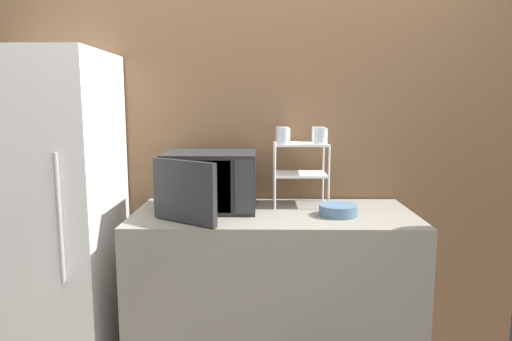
# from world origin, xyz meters

# --- Properties ---
(wall_back) EXTENTS (8.00, 0.06, 2.60)m
(wall_back) POSITION_xyz_m (0.00, 0.70, 1.30)
(wall_back) COLOR brown
(wall_back) RESTS_ON ground_plane
(counter) EXTENTS (1.46, 0.66, 0.91)m
(counter) POSITION_xyz_m (0.00, 0.33, 0.46)
(counter) COLOR gray
(counter) RESTS_ON ground_plane
(microwave) EXTENTS (0.50, 0.60, 0.31)m
(microwave) POSITION_xyz_m (-0.34, 0.39, 1.07)
(microwave) COLOR #262628
(microwave) RESTS_ON counter
(dish_rack) EXTENTS (0.30, 0.23, 0.35)m
(dish_rack) POSITION_xyz_m (0.15, 0.51, 1.16)
(dish_rack) COLOR white
(dish_rack) RESTS_ON counter
(glass_front_left) EXTENTS (0.07, 0.07, 0.09)m
(glass_front_left) POSITION_xyz_m (0.05, 0.44, 1.30)
(glass_front_left) COLOR silver
(glass_front_left) RESTS_ON dish_rack
(glass_back_right) EXTENTS (0.07, 0.07, 0.09)m
(glass_back_right) POSITION_xyz_m (0.25, 0.57, 1.30)
(glass_back_right) COLOR silver
(glass_back_right) RESTS_ON dish_rack
(glass_front_right) EXTENTS (0.07, 0.07, 0.09)m
(glass_front_right) POSITION_xyz_m (0.25, 0.44, 1.30)
(glass_front_right) COLOR silver
(glass_front_right) RESTS_ON dish_rack
(glass_back_left) EXTENTS (0.07, 0.07, 0.09)m
(glass_back_left) POSITION_xyz_m (0.05, 0.58, 1.30)
(glass_back_left) COLOR silver
(glass_back_left) RESTS_ON dish_rack
(bowl) EXTENTS (0.19, 0.19, 0.06)m
(bowl) POSITION_xyz_m (0.32, 0.26, 0.94)
(bowl) COLOR slate
(bowl) RESTS_ON counter
(refrigerator) EXTENTS (0.63, 0.66, 1.74)m
(refrigerator) POSITION_xyz_m (-1.17, 0.35, 0.87)
(refrigerator) COLOR white
(refrigerator) RESTS_ON ground_plane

